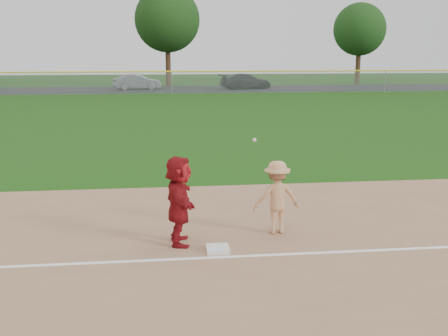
{
  "coord_description": "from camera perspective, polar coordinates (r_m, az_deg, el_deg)",
  "views": [
    {
      "loc": [
        -1.54,
        -11.0,
        3.98
      ],
      "look_at": [
        0.0,
        1.5,
        1.3
      ],
      "focal_mm": 45.0,
      "sensor_mm": 36.0,
      "label": 1
    }
  ],
  "objects": [
    {
      "name": "first_base",
      "position": [
        11.3,
        -0.65,
        -8.23
      ],
      "size": [
        0.45,
        0.45,
        0.1
      ],
      "primitive_type": "cube",
      "rotation": [
        0.0,
        0.0,
        -0.02
      ],
      "color": "white",
      "rests_on": "infield_dirt"
    },
    {
      "name": "base_runner",
      "position": [
        11.52,
        -4.59,
        -3.29
      ],
      "size": [
        0.55,
        1.72,
        1.85
      ],
      "primitive_type": "imported",
      "rotation": [
        0.0,
        0.0,
        1.57
      ],
      "color": "maroon",
      "rests_on": "infield_dirt"
    },
    {
      "name": "foul_line",
      "position": [
        11.04,
        1.47,
        -8.97
      ],
      "size": [
        60.0,
        0.1,
        0.01
      ],
      "primitive_type": "cube",
      "color": "white",
      "rests_on": "infield_dirt"
    },
    {
      "name": "ground",
      "position": [
        11.79,
        0.9,
        -7.7
      ],
      "size": [
        160.0,
        160.0,
        0.0
      ],
      "primitive_type": "plane",
      "color": "#19470D",
      "rests_on": "ground"
    },
    {
      "name": "tree_3",
      "position": [
        68.03,
        13.62,
        13.52
      ],
      "size": [
        6.0,
        6.0,
        9.19
      ],
      "color": "#3A2715",
      "rests_on": "ground"
    },
    {
      "name": "parking_asphalt",
      "position": [
        57.16,
        -5.5,
        7.97
      ],
      "size": [
        120.0,
        10.0,
        0.01
      ],
      "primitive_type": "cube",
      "color": "black",
      "rests_on": "ground"
    },
    {
      "name": "outfield_fence",
      "position": [
        51.06,
        -5.35,
        9.69
      ],
      "size": [
        110.0,
        0.12,
        110.0
      ],
      "color": "#999EA0",
      "rests_on": "ground"
    },
    {
      "name": "car_right",
      "position": [
        57.4,
        2.23,
        8.8
      ],
      "size": [
        5.6,
        3.23,
        1.53
      ],
      "primitive_type": "imported",
      "rotation": [
        0.0,
        0.0,
        1.79
      ],
      "color": "black",
      "rests_on": "parking_asphalt"
    },
    {
      "name": "car_mid",
      "position": [
        57.03,
        -8.85,
        8.63
      ],
      "size": [
        4.8,
        2.53,
        1.5
      ],
      "primitive_type": "imported",
      "rotation": [
        0.0,
        0.0,
        1.79
      ],
      "color": "#5B5E63",
      "rests_on": "parking_asphalt"
    },
    {
      "name": "first_base_play",
      "position": [
        12.26,
        5.38,
        -2.97
      ],
      "size": [
        1.14,
        0.67,
        2.16
      ],
      "color": "#ABABAD",
      "rests_on": "infield_dirt"
    },
    {
      "name": "tree_2",
      "position": [
        62.59,
        -5.78,
        14.77
      ],
      "size": [
        7.0,
        7.0,
        10.58
      ],
      "color": "#3C2315",
      "rests_on": "ground"
    }
  ]
}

